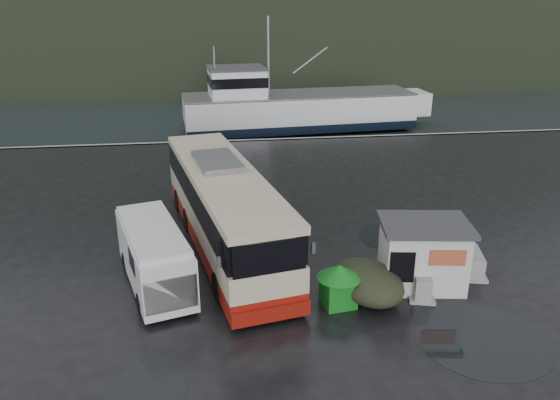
{
  "coord_description": "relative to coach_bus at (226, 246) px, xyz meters",
  "views": [
    {
      "loc": [
        -1.89,
        -17.21,
        9.86
      ],
      "look_at": [
        0.81,
        3.77,
        1.7
      ],
      "focal_mm": 35.0,
      "sensor_mm": 36.0,
      "label": 1
    }
  ],
  "objects": [
    {
      "name": "ground",
      "position": [
        1.52,
        -3.24,
        0.0
      ],
      "size": [
        160.0,
        160.0,
        0.0
      ],
      "primitive_type": "plane",
      "color": "black",
      "rests_on": "ground"
    },
    {
      "name": "harbor_water",
      "position": [
        1.52,
        106.76,
        0.0
      ],
      "size": [
        300.0,
        180.0,
        0.02
      ],
      "primitive_type": "cube",
      "color": "black",
      "rests_on": "ground"
    },
    {
      "name": "quay_edge",
      "position": [
        1.52,
        16.76,
        0.0
      ],
      "size": [
        160.0,
        0.6,
        1.5
      ],
      "primitive_type": "cube",
      "color": "#999993",
      "rests_on": "ground"
    },
    {
      "name": "headland",
      "position": [
        11.52,
        246.76,
        0.0
      ],
      "size": [
        780.0,
        540.0,
        570.0
      ],
      "primitive_type": "ellipsoid",
      "color": "black",
      "rests_on": "ground"
    },
    {
      "name": "coach_bus",
      "position": [
        0.0,
        0.0,
        0.0
      ],
      "size": [
        5.45,
        12.69,
        3.49
      ],
      "primitive_type": null,
      "rotation": [
        0.0,
        0.0,
        0.2
      ],
      "color": "beige",
      "rests_on": "ground"
    },
    {
      "name": "white_van",
      "position": [
        -2.57,
        -2.87,
        0.0
      ],
      "size": [
        3.3,
        5.73,
        2.26
      ],
      "primitive_type": null,
      "rotation": [
        0.0,
        0.0,
        0.28
      ],
      "color": "silver",
      "rests_on": "ground"
    },
    {
      "name": "waste_bin_left",
      "position": [
        6.62,
        -3.62,
        0.0
      ],
      "size": [
        1.16,
        1.16,
        1.51
      ],
      "primitive_type": null,
      "rotation": [
        0.0,
        0.0,
        0.08
      ],
      "color": "#14751D",
      "rests_on": "ground"
    },
    {
      "name": "waste_bin_right",
      "position": [
        3.57,
        -5.0,
        0.0
      ],
      "size": [
        1.2,
        1.2,
        1.47
      ],
      "primitive_type": null,
      "rotation": [
        0.0,
        0.0,
        0.15
      ],
      "color": "#14751D",
      "rests_on": "ground"
    },
    {
      "name": "dome_tent",
      "position": [
        4.69,
        -4.67,
        0.0
      ],
      "size": [
        2.83,
        3.44,
        1.18
      ],
      "primitive_type": null,
      "rotation": [
        0.0,
        0.0,
        0.26
      ],
      "color": "#282D1B",
      "rests_on": "ground"
    },
    {
      "name": "ticket_kiosk",
      "position": [
        6.81,
        -4.02,
        0.0
      ],
      "size": [
        3.36,
        2.73,
        2.39
      ],
      "primitive_type": null,
      "rotation": [
        0.0,
        0.0,
        -0.14
      ],
      "color": "silver",
      "rests_on": "ground"
    },
    {
      "name": "jersey_barrier_a",
      "position": [
        9.03,
        -3.47,
        0.0
      ],
      "size": [
        1.21,
        1.84,
        0.85
      ],
      "primitive_type": null,
      "rotation": [
        0.0,
        0.0,
        -0.23
      ],
      "color": "#999993",
      "rests_on": "ground"
    },
    {
      "name": "jersey_barrier_b",
      "position": [
        6.6,
        -4.61,
        0.0
      ],
      "size": [
        1.28,
        1.88,
        0.86
      ],
      "primitive_type": null,
      "rotation": [
        0.0,
        0.0,
        -0.26
      ],
      "color": "#999993",
      "rests_on": "ground"
    },
    {
      "name": "fishing_trawler",
      "position": [
        7.15,
        25.08,
        0.0
      ],
      "size": [
        23.3,
        7.04,
        9.18
      ],
      "primitive_type": null,
      "rotation": [
        0.0,
        0.0,
        0.09
      ],
      "color": "silver",
      "rests_on": "ground"
    },
    {
      "name": "puddles",
      "position": [
        4.86,
        -4.3,
        0.01
      ],
      "size": [
        12.99,
        11.85,
        0.01
      ],
      "color": "black",
      "rests_on": "ground"
    }
  ]
}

